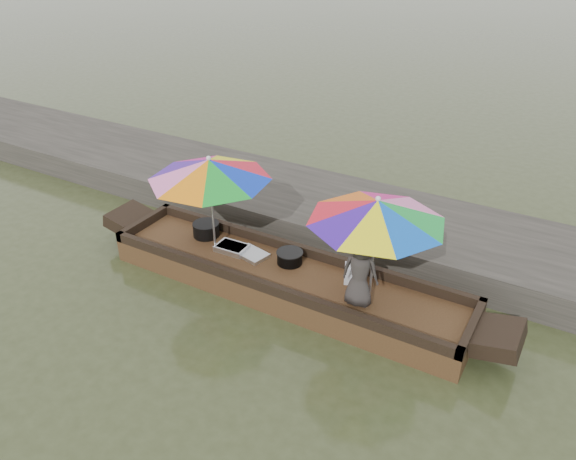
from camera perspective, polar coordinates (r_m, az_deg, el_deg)
The scene contains 11 objects.
water at distance 8.42m, azimuth -0.34°, elevation -6.22°, with size 80.00×80.00×0.00m, color #343A1E.
dock at distance 9.96m, azimuth 6.07°, elevation 1.42°, with size 22.00×2.20×0.50m, color #2D2B26.
boat_hull at distance 8.32m, azimuth -0.35°, elevation -5.24°, with size 5.51×1.20×0.35m, color #392212.
cooking_pot at distance 9.15m, azimuth -8.31°, elevation 0.07°, with size 0.43×0.43×0.22m, color black.
tray_crayfish at distance 8.73m, azimuth -5.71°, elevation -1.83°, with size 0.48×0.33×0.09m, color silver.
tray_scallop at distance 8.58m, azimuth -3.71°, elevation -2.47°, with size 0.48×0.33×0.06m, color silver.
charcoal_grill at distance 8.36m, azimuth 0.18°, elevation -2.84°, with size 0.38×0.38×0.18m, color black.
supply_bag at distance 7.99m, azimuth 6.76°, elevation -4.43°, with size 0.28×0.22×0.26m, color silver.
vendor at distance 7.37m, azimuth 7.34°, elevation -4.25°, with size 0.49×0.32×1.00m, color #35302E.
umbrella_bow at distance 8.44m, azimuth -7.73°, elevation 2.56°, with size 1.82×1.82×1.55m, color #0C34D8, non-canonical shape.
umbrella_stern at distance 7.32m, azimuth 8.69°, elevation -2.08°, with size 1.78×1.78×1.55m, color green, non-canonical shape.
Camera 1 is at (3.46, -5.88, 4.93)m, focal length 35.00 mm.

